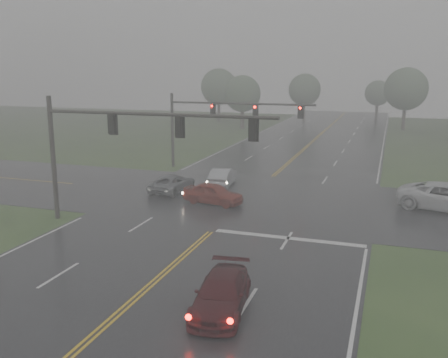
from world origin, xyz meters
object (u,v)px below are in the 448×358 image
(sedan_red, at_px, (213,204))
(pickup_white, at_px, (447,211))
(signal_gantry_near, at_px, (115,136))
(car_grey, at_px, (173,192))
(sedan_silver, at_px, (223,186))
(signal_gantry_far, at_px, (215,116))
(sedan_maroon, at_px, (221,310))

(sedan_red, bearing_deg, pickup_white, -69.13)
(pickup_white, bearing_deg, signal_gantry_near, 129.69)
(pickup_white, bearing_deg, car_grey, 105.97)
(sedan_silver, distance_m, signal_gantry_near, 13.28)
(signal_gantry_near, height_order, signal_gantry_far, signal_gantry_near)
(sedan_red, bearing_deg, car_grey, 69.24)
(signal_gantry_near, bearing_deg, car_grey, 92.48)
(sedan_maroon, relative_size, pickup_white, 0.73)
(sedan_silver, bearing_deg, pickup_white, 166.79)
(sedan_silver, relative_size, signal_gantry_far, 0.32)
(sedan_red, height_order, sedan_silver, sedan_red)
(sedan_red, relative_size, sedan_silver, 0.98)
(car_grey, distance_m, pickup_white, 19.67)
(sedan_silver, xyz_separation_m, pickup_white, (16.62, -2.08, 0.00))
(pickup_white, bearing_deg, signal_gantry_far, 80.28)
(signal_gantry_far, bearing_deg, sedan_silver, -64.93)
(car_grey, bearing_deg, sedan_red, 154.09)
(sedan_maroon, xyz_separation_m, signal_gantry_far, (-9.60, 26.20, 4.98))
(sedan_maroon, relative_size, signal_gantry_near, 0.33)
(sedan_red, distance_m, car_grey, 4.79)
(sedan_red, height_order, signal_gantry_near, signal_gantry_near)
(sedan_silver, height_order, signal_gantry_far, signal_gantry_far)
(sedan_maroon, height_order, pickup_white, pickup_white)
(car_grey, bearing_deg, sedan_maroon, 123.22)
(sedan_red, relative_size, car_grey, 0.91)
(sedan_maroon, xyz_separation_m, pickup_white, (9.82, 18.13, 0.00))
(sedan_red, height_order, pickup_white, pickup_white)
(sedan_maroon, xyz_separation_m, car_grey, (-9.82, 17.05, 0.00))
(pickup_white, distance_m, signal_gantry_far, 21.61)
(signal_gantry_near, bearing_deg, sedan_maroon, -41.58)
(sedan_maroon, bearing_deg, sedan_silver, 100.64)
(sedan_maroon, xyz_separation_m, signal_gantry_near, (-9.44, 8.38, 5.42))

